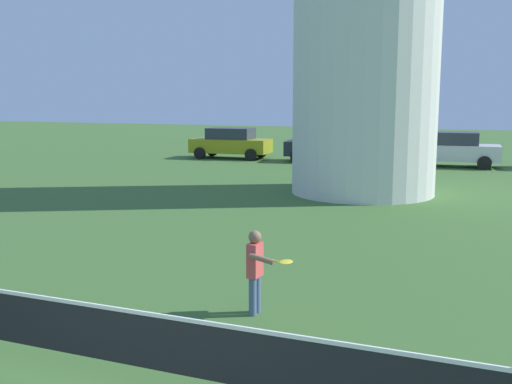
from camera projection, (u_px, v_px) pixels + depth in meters
The scene contains 5 objects.
tennis_net at pixel (179, 347), 5.69m from camera, with size 6.04×0.06×1.10m.
player_far at pixel (256, 267), 8.35m from camera, with size 0.71×0.52×1.22m.
parked_car_mustard at pixel (231, 143), 30.34m from camera, with size 4.13×2.10×1.56m.
parked_car_black at pixel (327, 145), 28.67m from camera, with size 4.20×2.35×1.56m.
parked_car_silver at pixel (450, 149), 26.67m from camera, with size 4.36×2.04×1.56m.
Camera 1 is at (3.01, -2.32, 3.05)m, focal length 41.45 mm.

